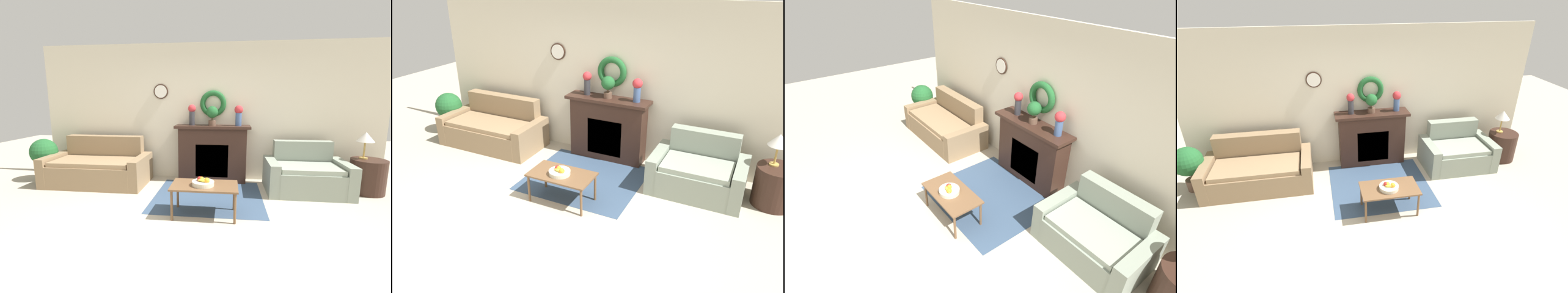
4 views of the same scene
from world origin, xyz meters
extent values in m
plane|color=#ADA38E|center=(0.00, 0.00, 0.00)|extent=(16.00, 16.00, 0.00)
cube|color=#334760|center=(0.11, 1.41, 0.00)|extent=(1.80, 1.62, 0.01)
cube|color=beige|center=(0.00, 2.51, 1.35)|extent=(6.80, 0.06, 2.70)
cylinder|color=#382319|center=(-0.93, 2.46, 1.77)|extent=(0.29, 0.02, 0.29)
cylinder|color=white|center=(-0.93, 2.45, 1.77)|extent=(0.25, 0.01, 0.25)
torus|color=#1E5628|center=(0.13, 2.42, 1.53)|extent=(0.51, 0.11, 0.51)
cube|color=#331E16|center=(0.13, 2.30, 0.53)|extent=(1.31, 0.34, 1.07)
cube|color=black|center=(0.13, 2.15, 0.44)|extent=(0.63, 0.02, 0.64)
cube|color=orange|center=(0.13, 2.14, 0.36)|extent=(0.50, 0.01, 0.35)
cube|color=#331E16|center=(0.13, 2.27, 1.09)|extent=(1.45, 0.41, 0.05)
cube|color=#846B4C|center=(-2.05, 1.73, 0.21)|extent=(1.56, 0.76, 0.42)
cube|color=#846B4C|center=(-2.05, 2.22, 0.44)|extent=(1.56, 0.22, 0.89)
cube|color=#846B4C|center=(-2.92, 1.84, 0.28)|extent=(0.17, 0.97, 0.56)
cube|color=#846B4C|center=(-1.19, 1.84, 0.28)|extent=(0.17, 0.97, 0.56)
cube|color=#917554|center=(-2.05, 1.73, 0.46)|extent=(1.50, 0.70, 0.08)
cube|color=gray|center=(1.80, 1.73, 0.21)|extent=(1.03, 0.71, 0.42)
cube|color=gray|center=(1.80, 2.18, 0.43)|extent=(1.03, 0.20, 0.86)
cube|color=gray|center=(1.20, 1.83, 0.28)|extent=(0.17, 0.90, 0.56)
cube|color=gray|center=(2.40, 1.82, 0.28)|extent=(0.17, 0.90, 0.56)
cube|color=gray|center=(1.80, 1.73, 0.46)|extent=(0.99, 0.65, 0.08)
cube|color=brown|center=(0.11, 0.69, 0.44)|extent=(0.92, 0.52, 0.03)
cylinder|color=brown|center=(-0.31, 0.47, 0.21)|extent=(0.04, 0.04, 0.42)
cylinder|color=brown|center=(0.53, 0.47, 0.21)|extent=(0.04, 0.04, 0.42)
cylinder|color=brown|center=(-0.31, 0.92, 0.21)|extent=(0.04, 0.04, 0.42)
cylinder|color=brown|center=(0.53, 0.92, 0.21)|extent=(0.04, 0.04, 0.42)
cylinder|color=beige|center=(0.09, 0.67, 0.48)|extent=(0.31, 0.31, 0.06)
sphere|color=#B2231E|center=(0.05, 0.69, 0.53)|extent=(0.08, 0.08, 0.08)
sphere|color=orange|center=(0.07, 0.68, 0.53)|extent=(0.07, 0.07, 0.07)
sphere|color=orange|center=(0.15, 0.64, 0.53)|extent=(0.08, 0.08, 0.08)
ellipsoid|color=yellow|center=(0.11, 0.63, 0.53)|extent=(0.17, 0.07, 0.04)
cylinder|color=#2D2D33|center=(-0.28, 2.30, 1.25)|extent=(0.11, 0.11, 0.27)
sphere|color=#B72D33|center=(-0.28, 2.30, 1.44)|extent=(0.15, 0.15, 0.15)
cylinder|color=#3D5684|center=(0.62, 2.30, 1.24)|extent=(0.12, 0.12, 0.24)
sphere|color=#B72D33|center=(0.62, 2.30, 1.42)|extent=(0.17, 0.17, 0.17)
cylinder|color=brown|center=(0.12, 2.28, 1.17)|extent=(0.14, 0.14, 0.10)
cylinder|color=#4C3823|center=(0.12, 2.28, 1.25)|extent=(0.02, 0.02, 0.06)
sphere|color=#1E5628|center=(0.12, 2.28, 1.38)|extent=(0.23, 0.23, 0.23)
cylinder|color=brown|center=(-3.22, 1.94, 0.11)|extent=(0.25, 0.25, 0.22)
cylinder|color=#4C3823|center=(-3.22, 1.94, 0.29)|extent=(0.04, 0.04, 0.14)
sphere|color=#1E5628|center=(-3.22, 1.94, 0.58)|extent=(0.52, 0.52, 0.52)
camera|label=1|loc=(0.41, -2.78, 1.64)|focal=24.00mm
camera|label=2|loc=(2.54, -3.39, 3.08)|focal=35.00mm
camera|label=3|loc=(3.17, -1.03, 3.39)|focal=28.00mm
camera|label=4|loc=(-0.91, -3.17, 3.29)|focal=28.00mm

